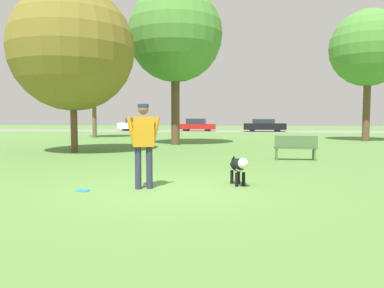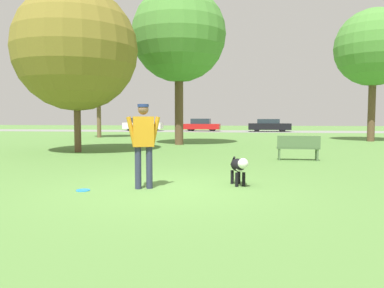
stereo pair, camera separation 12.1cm
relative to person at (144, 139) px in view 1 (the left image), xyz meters
The scene contains 13 objects.
ground_plane 1.11m from the person, ahead, with size 120.00×120.00×0.00m, color #56843D.
far_road_strip 32.10m from the person, 89.24° to the left, with size 120.00×6.00×0.01m.
person is the anchor object (origin of this frame).
dog 2.10m from the person, 17.36° to the left, with size 0.46×0.97×0.62m.
frisbee 1.57m from the person, 161.29° to the right, with size 0.27×0.27×0.02m.
tree_mid_center 13.29m from the person, 96.52° to the left, with size 4.95×4.95×8.27m.
tree_near_left 9.54m from the person, 123.05° to the left, with size 5.08×5.08×6.80m.
tree_far_right 19.85m from the person, 59.86° to the left, with size 4.59×4.59×7.94m.
tree_far_left 20.85m from the person, 114.26° to the left, with size 3.46×3.46×6.51m.
parked_car_white 33.57m from the person, 105.39° to the left, with size 4.23×1.96×1.41m.
parked_car_red 32.50m from the person, 94.33° to the left, with size 3.89×1.80×1.34m.
parked_car_black 32.07m from the person, 81.78° to the left, with size 4.28×1.91×1.30m.
park_bench 6.82m from the person, 55.58° to the left, with size 1.41×0.45×0.84m.
Camera 1 is at (1.46, -7.37, 1.45)m, focal length 35.00 mm.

